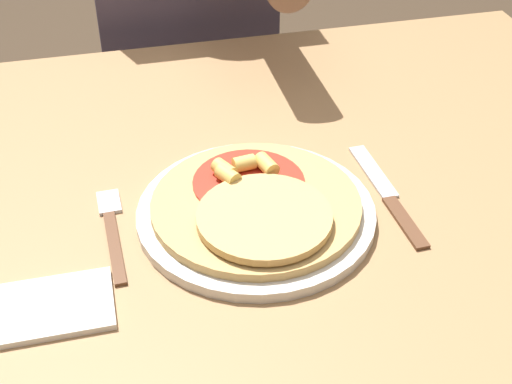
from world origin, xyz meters
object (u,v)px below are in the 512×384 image
(knife, at_px, (388,195))
(plate, at_px, (256,213))
(fork, at_px, (112,228))
(dining_table, at_px, (277,256))
(pizza, at_px, (257,205))
(person_diner, at_px, (185,11))

(knife, bearing_deg, plate, -179.58)
(fork, relative_size, knife, 0.80)
(dining_table, relative_size, pizza, 4.49)
(pizza, distance_m, fork, 0.18)
(fork, distance_m, person_diner, 0.70)
(person_diner, bearing_deg, dining_table, -88.42)
(dining_table, height_order, knife, knife)
(dining_table, xyz_separation_m, knife, (0.14, -0.03, 0.10))
(dining_table, distance_m, person_diner, 0.66)
(dining_table, xyz_separation_m, fork, (-0.21, -0.01, 0.10))
(knife, relative_size, person_diner, 0.18)
(pizza, bearing_deg, fork, 172.29)
(plate, xyz_separation_m, pizza, (-0.00, -0.00, 0.02))
(plate, bearing_deg, pizza, -93.04)
(plate, bearing_deg, person_diner, 88.39)
(dining_table, bearing_deg, fork, -176.85)
(fork, xyz_separation_m, knife, (0.35, -0.02, 0.00))
(plate, height_order, person_diner, person_diner)
(dining_table, bearing_deg, knife, -12.01)
(fork, xyz_separation_m, person_diner, (0.19, 0.67, -0.02))
(plate, relative_size, knife, 1.33)
(knife, distance_m, person_diner, 0.70)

